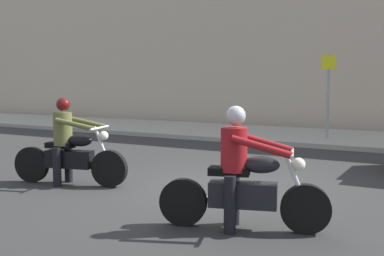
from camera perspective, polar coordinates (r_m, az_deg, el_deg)
ground_plane at (r=8.50m, az=2.51°, el=-7.25°), size 80.00×80.00×0.00m
sidewalk_slab at (r=15.95m, az=15.57°, el=-1.10°), size 40.00×4.40×0.14m
building_facade at (r=19.37m, az=18.42°, el=13.88°), size 40.00×1.40×9.50m
motorcycle_with_rider_olive at (r=8.95m, az=-14.66°, el=-2.52°), size 2.23×0.82×1.60m
motorcycle_with_rider_crimson at (r=6.09m, az=6.08°, el=-6.21°), size 2.14×0.89×1.59m
street_sign_post at (r=15.08m, az=16.11°, el=4.73°), size 0.44×0.08×2.58m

